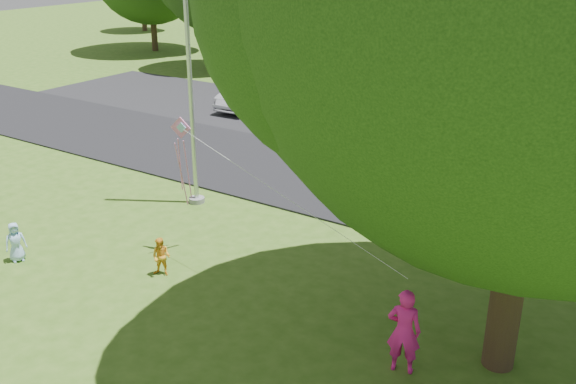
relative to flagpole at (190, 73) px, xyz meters
The scene contains 11 objects.
ground 7.39m from the flagpole, 55.01° to the right, with size 120.00×120.00×0.00m, color #365C18.
park_road 6.73m from the flagpole, 48.81° to the left, with size 60.00×6.00×0.06m, color black.
parking_strip 11.82m from the flagpole, 71.57° to the left, with size 42.00×7.00×0.06m, color black.
flagpole is the anchor object (origin of this frame).
street_lamp 8.16m from the flagpole, 58.98° to the left, with size 1.84×0.47×6.57m.
trash_can 9.89m from the flagpole, 46.71° to the left, with size 0.61×0.61×0.97m.
parked_cars 11.61m from the flagpole, 72.41° to the left, with size 19.88×5.03×1.48m.
woman 10.50m from the flagpole, 25.51° to the right, with size 0.65×0.43×1.79m, color #F3208F.
child_yellow 5.99m from the flagpole, 59.40° to the right, with size 0.49×0.38×1.00m, color #F8A927.
child_blue 6.81m from the flagpole, 102.90° to the right, with size 0.52×0.34×1.07m, color #A1CCF8.
kite 3.69m from the flagpole, 50.79° to the right, with size 7.29×1.91×2.49m.
Camera 1 is at (9.38, -9.20, 7.92)m, focal length 40.00 mm.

